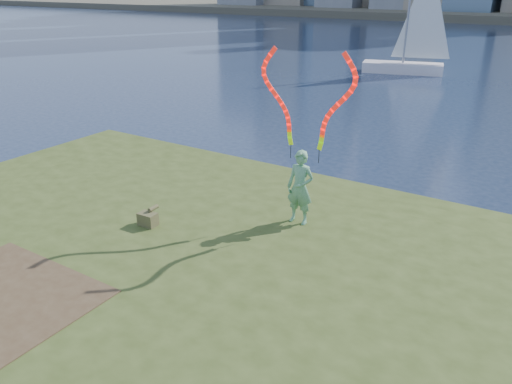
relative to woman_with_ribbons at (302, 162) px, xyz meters
The scene contains 5 objects.
ground 3.32m from the woman_with_ribbons, 106.85° to the right, with size 320.00×320.00×0.00m, color #19263F.
grassy_knoll 5.08m from the woman_with_ribbons, 98.75° to the right, with size 20.00×18.00×0.80m.
woman_with_ribbons is the anchor object (origin of this frame).
canvas_bag 3.56m from the woman_with_ribbons, 144.58° to the right, with size 0.41×0.47×0.38m.
sailboat 25.99m from the woman_with_ribbons, 101.73° to the left, with size 5.58×2.89×8.39m.
Camera 1 is at (5.25, -6.56, 5.72)m, focal length 35.00 mm.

